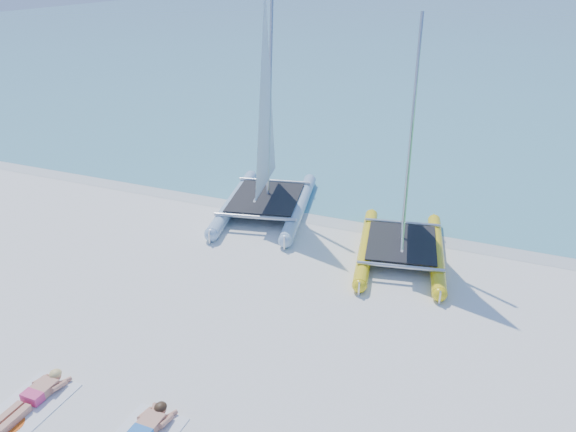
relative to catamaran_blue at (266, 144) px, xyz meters
name	(u,v)px	position (x,y,z in m)	size (l,w,h in m)	color
ground	(252,311)	(2.06, -5.32, -2.16)	(140.00, 140.00, 0.00)	white
sea	(488,27)	(2.06, 57.68, -2.15)	(140.00, 115.00, 0.01)	#68A7AE
wet_sand_strip	(330,217)	(2.06, 0.18, -2.15)	(140.00, 1.40, 0.01)	silver
catamaran_blue	(266,144)	(0.00, 0.00, 0.00)	(3.61, 5.72, 7.23)	#A9CDDE
catamaran_yellow	(407,180)	(4.52, -0.96, -0.17)	(3.05, 5.09, 6.32)	yellow
towel_a	(24,411)	(-0.30, -9.67, -2.15)	(1.00, 1.85, 0.02)	white
sunbather_a	(31,399)	(-0.30, -9.47, -2.04)	(0.37, 1.73, 0.26)	tan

